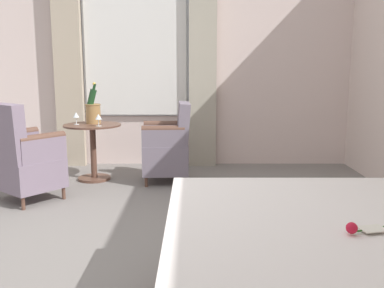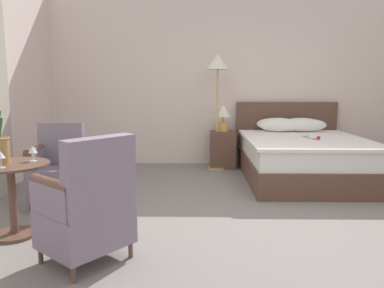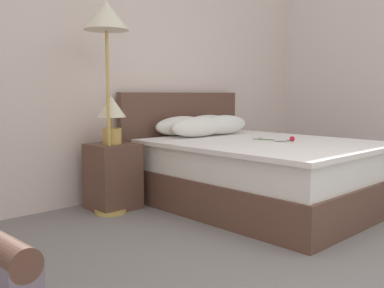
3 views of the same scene
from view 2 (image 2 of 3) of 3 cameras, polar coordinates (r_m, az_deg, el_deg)
The scene contains 11 objects.
ground_plane at distance 3.86m, azimuth 9.03°, elevation -11.49°, with size 7.58×7.58×0.00m, color gray.
wall_headboard_side at distance 6.53m, azimuth 5.72°, elevation 9.75°, with size 6.20×0.12×2.91m.
bed at distance 5.65m, azimuth 16.31°, elevation -1.66°, with size 1.69×2.19×1.07m.
nightstand at distance 6.21m, azimuth 4.70°, elevation -0.83°, with size 0.44×0.39×0.61m.
bedside_lamp at distance 6.15m, azimuth 4.76°, elevation 4.48°, with size 0.26×0.26×0.44m.
floor_lamp_brass at distance 6.02m, azimuth 3.92°, elevation 11.21°, with size 0.39×0.39×1.85m.
side_table_round at distance 3.68m, azimuth -25.76°, elevation -6.44°, with size 0.66×0.66×0.66m.
wine_glass_near_bucket at distance 3.45m, azimuth -27.16°, elevation -1.58°, with size 0.07×0.07×0.14m.
wine_glass_near_edge at distance 3.64m, azimuth -23.11°, elevation -0.90°, with size 0.08×0.08×0.14m.
armchair_by_window at distance 4.45m, azimuth -19.71°, elevation -3.73°, with size 0.56×0.57×0.92m.
armchair_facing_bed at distance 2.93m, azimuth -15.55°, elevation -9.43°, with size 0.78×0.78×0.98m.
Camera 2 is at (-0.54, -3.59, 1.32)m, focal length 35.00 mm.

